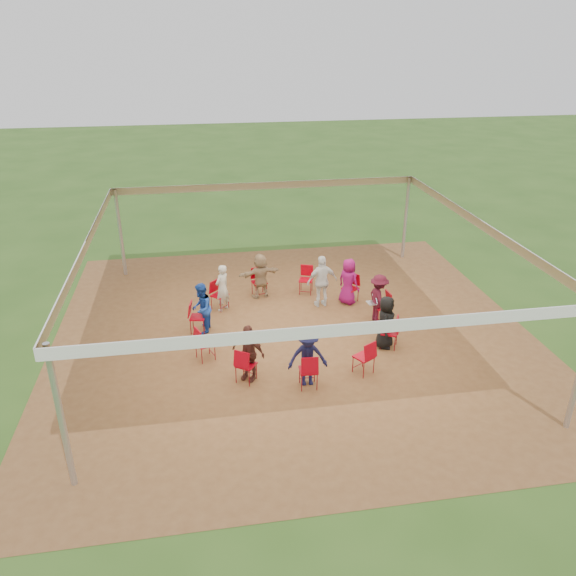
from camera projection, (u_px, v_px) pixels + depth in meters
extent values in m
plane|color=#2E5219|center=(293.00, 332.00, 15.64)|extent=(80.00, 80.00, 0.00)
plane|color=brown|center=(293.00, 332.00, 15.63)|extent=(13.00, 13.00, 0.00)
cylinder|color=#B2B2B7|center=(61.00, 418.00, 9.78)|extent=(0.12, 0.12, 3.00)
cylinder|color=#B2B2B7|center=(120.00, 233.00, 18.75)|extent=(0.12, 0.12, 3.00)
cylinder|color=#B2B2B7|center=(406.00, 218.00, 20.25)|extent=(0.12, 0.12, 3.00)
plane|color=white|center=(294.00, 230.00, 14.39)|extent=(10.30, 10.30, 0.00)
cube|color=white|center=(345.00, 330.00, 9.82)|extent=(10.30, 0.03, 0.24)
cube|color=white|center=(267.00, 185.00, 19.06)|extent=(10.30, 0.03, 0.24)
cube|color=white|center=(86.00, 246.00, 13.67)|extent=(0.03, 10.30, 0.24)
cube|color=white|center=(480.00, 224.00, 15.21)|extent=(0.03, 10.30, 0.24)
imported|color=#450D1B|center=(379.00, 299.00, 15.94)|extent=(0.55, 0.97, 1.44)
imported|color=#8B0E58|center=(348.00, 281.00, 17.04)|extent=(0.75, 0.80, 1.44)
imported|color=tan|center=(260.00, 276.00, 17.44)|extent=(1.42, 0.81, 1.44)
imported|color=beige|center=(222.00, 288.00, 16.61)|extent=(0.61, 0.62, 1.44)
imported|color=#1B42A1|center=(201.00, 308.00, 15.38)|extent=(0.53, 0.76, 1.44)
imported|color=#582A22|center=(248.00, 352.00, 13.26)|extent=(0.94, 0.84, 1.44)
imported|color=#151538|center=(308.00, 357.00, 13.06)|extent=(0.95, 0.50, 1.44)
imported|color=black|center=(386.00, 322.00, 14.65)|extent=(0.67, 0.81, 1.44)
imported|color=silver|center=(322.00, 281.00, 16.83)|extent=(1.01, 0.62, 1.62)
torus|color=black|center=(320.00, 333.00, 15.55)|extent=(0.34, 0.34, 0.03)
torus|color=black|center=(321.00, 334.00, 15.52)|extent=(0.28, 0.28, 0.03)
cube|color=#B7B7BC|center=(371.00, 303.00, 15.93)|extent=(0.25, 0.34, 0.01)
cube|color=#B7B7BC|center=(375.00, 299.00, 15.91)|extent=(0.10, 0.32, 0.20)
cube|color=#CCE0FF|center=(375.00, 299.00, 15.91)|extent=(0.08, 0.28, 0.17)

